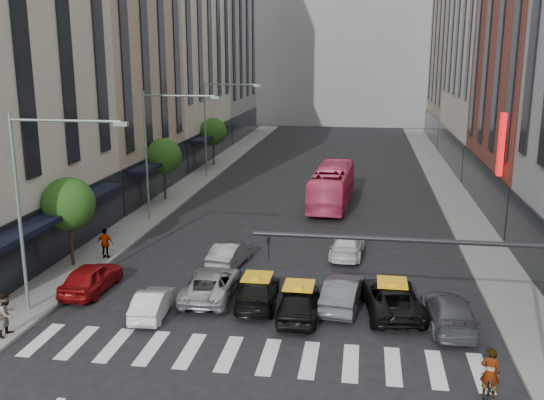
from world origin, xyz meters
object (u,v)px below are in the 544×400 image
at_px(taxi_left, 257,291).
at_px(taxi_center, 299,302).
at_px(streetlamp_mid, 159,139).
at_px(motorcycle, 488,392).
at_px(car_white_front, 153,303).
at_px(pedestrian_far, 105,243).
at_px(streetlamp_near, 37,188).
at_px(pedestrian_near, 7,314).
at_px(streetlamp_far, 215,116).
at_px(bus, 332,186).
at_px(car_red, 91,277).

xyz_separation_m(taxi_left, taxi_center, (2.10, -1.16, 0.07)).
height_order(streetlamp_mid, motorcycle, streetlamp_mid).
height_order(car_white_front, pedestrian_far, pedestrian_far).
distance_m(streetlamp_near, streetlamp_mid, 16.00).
bearing_deg(pedestrian_far, taxi_left, 157.49).
bearing_deg(streetlamp_near, car_white_front, 6.45).
distance_m(streetlamp_mid, motorcycle, 28.21).
xyz_separation_m(streetlamp_near, pedestrian_near, (-0.36, -2.55, -4.82)).
bearing_deg(pedestrian_near, streetlamp_far, 5.34).
height_order(motorcycle, pedestrian_far, pedestrian_far).
distance_m(taxi_center, pedestrian_near, 12.39).
bearing_deg(pedestrian_near, car_white_front, -53.28).
bearing_deg(pedestrian_far, car_white_front, 131.78).
distance_m(streetlamp_near, car_white_front, 7.19).
xyz_separation_m(streetlamp_mid, pedestrian_far, (-0.42, -8.59, -4.89)).
bearing_deg(streetlamp_mid, taxi_left, -55.44).
bearing_deg(bus, motorcycle, 107.18).
distance_m(car_white_front, motorcycle, 14.60).
bearing_deg(streetlamp_near, taxi_left, 15.05).
bearing_deg(pedestrian_far, bus, -124.02).
xyz_separation_m(car_white_front, taxi_left, (4.46, 1.95, 0.07)).
height_order(car_red, car_white_front, car_red).
bearing_deg(streetlamp_far, car_red, -88.34).
distance_m(streetlamp_far, taxi_left, 31.37).
relative_size(car_white_front, pedestrian_near, 1.99).
xyz_separation_m(bus, motorcycle, (6.86, -27.28, -1.12)).
bearing_deg(motorcycle, bus, -64.99).
bearing_deg(streetlamp_near, pedestrian_near, -97.95).
distance_m(taxi_left, pedestrian_near, 10.91).
bearing_deg(taxi_left, pedestrian_near, 23.14).
bearing_deg(pedestrian_far, car_red, 109.64).
distance_m(taxi_center, motorcycle, 9.26).
bearing_deg(taxi_center, streetlamp_far, -70.79).
relative_size(taxi_center, pedestrian_near, 2.37).
bearing_deg(streetlamp_far, bus, -38.48).
height_order(car_white_front, bus, bus).
bearing_deg(bus, streetlamp_far, -35.41).
bearing_deg(streetlamp_near, motorcycle, -13.82).
xyz_separation_m(streetlamp_far, taxi_center, (11.40, -30.66, -5.15)).
distance_m(streetlamp_mid, streetlamp_far, 16.00).
relative_size(streetlamp_mid, car_red, 2.05).
bearing_deg(taxi_left, pedestrian_far, -31.25).
xyz_separation_m(streetlamp_mid, car_white_front, (4.84, -15.45, -5.29)).
height_order(streetlamp_mid, taxi_left, streetlamp_mid).
height_order(streetlamp_near, pedestrian_near, streetlamp_near).
bearing_deg(streetlamp_far, streetlamp_mid, -90.00).
height_order(streetlamp_far, car_red, streetlamp_far).
bearing_deg(pedestrian_near, taxi_center, -65.74).
bearing_deg(motorcycle, streetlamp_far, -52.22).
height_order(streetlamp_near, motorcycle, streetlamp_near).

